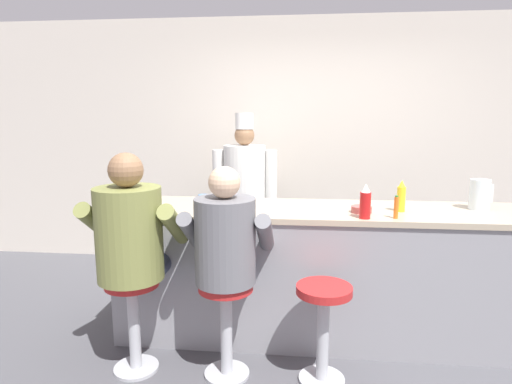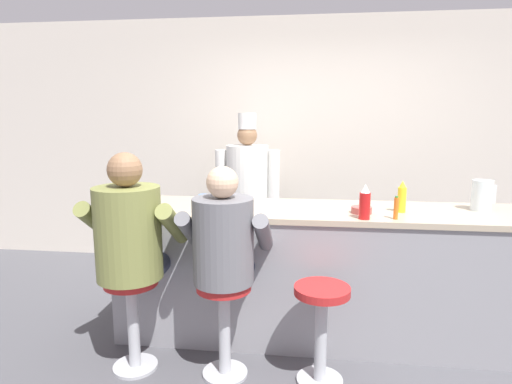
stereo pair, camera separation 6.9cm
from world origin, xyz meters
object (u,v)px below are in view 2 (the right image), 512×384
Objects in this scene: empty_stool_round at (321,319)px; cook_in_whites_near at (247,188)px; ketchup_bottle_red at (365,203)px; breakfast_plate at (151,207)px; water_pitcher_clear at (482,195)px; coffee_mug_blue at (205,201)px; diner_seated_grey at (224,247)px; cereal_bowl at (361,210)px; hot_sauce_bottle_orange at (396,208)px; diner_seated_olive at (131,238)px; mustard_bottle_yellow at (402,198)px.

empty_stool_round is 1.98m from cook_in_whites_near.
breakfast_plate is at bearing 175.77° from ketchup_bottle_red.
water_pitcher_clear is (0.86, 0.37, 0.00)m from ketchup_bottle_red.
coffee_mug_blue is (-1.13, 0.23, -0.06)m from ketchup_bottle_red.
ketchup_bottle_red is 0.79m from empty_stool_round.
breakfast_plate is 0.41× the size of empty_stool_round.
breakfast_plate is 0.76m from diner_seated_grey.
cereal_bowl is 0.82m from empty_stool_round.
cook_in_whites_near is at bearing 129.84° from hot_sauce_bottle_orange.
ketchup_bottle_red reaches higher than cereal_bowl.
diner_seated_olive reaches higher than coffee_mug_blue.
diner_seated_olive is 2.27× the size of empty_stool_round.
cook_in_whites_near reaches higher than coffee_mug_blue.
cereal_bowl is 1.01m from diner_seated_grey.
diner_seated_grey is 0.81× the size of cook_in_whites_near.
diner_seated_olive is 0.61m from diner_seated_grey.
mustard_bottle_yellow is 1.04m from empty_stool_round.
diner_seated_olive reaches higher than water_pitcher_clear.
ketchup_bottle_red is 1.77m from cook_in_whites_near.
mustard_bottle_yellow is at bearing 4.16° from breakfast_plate.
hot_sauce_bottle_orange is at bearing -8.82° from coffee_mug_blue.
cereal_bowl is (-0.20, 0.16, -0.05)m from hot_sauce_bottle_orange.
diner_seated_grey reaches higher than cereal_bowl.
empty_stool_round is (-1.13, -0.69, -0.67)m from water_pitcher_clear.
diner_seated_grey is at bearing -159.22° from water_pitcher_clear.
ketchup_bottle_red reaches higher than empty_stool_round.
coffee_mug_blue reaches higher than cereal_bowl.
breakfast_plate is at bearing -175.84° from mustard_bottle_yellow.
water_pitcher_clear is 0.84× the size of breakfast_plate.
breakfast_plate is at bearing -110.75° from cook_in_whites_near.
mustard_bottle_yellow is at bearing 40.32° from ketchup_bottle_red.
hot_sauce_bottle_orange is at bearing 35.98° from empty_stool_round.
hot_sauce_bottle_orange is at bearing 16.13° from diner_seated_grey.
water_pitcher_clear reaches higher than breakfast_plate.
coffee_mug_blue is at bearing 168.65° from ketchup_bottle_red.
water_pitcher_clear is 1.74× the size of coffee_mug_blue.
diner_seated_olive is (-1.77, -0.53, -0.21)m from mustard_bottle_yellow.
diner_seated_grey reaches higher than empty_stool_round.
diner_seated_olive reaches higher than breakfast_plate.
empty_stool_round is at bearing -118.66° from cereal_bowl.
ketchup_bottle_red is at bearing 50.13° from empty_stool_round.
ketchup_bottle_red is 0.20m from cereal_bowl.
mustard_bottle_yellow is (0.28, 0.24, -0.00)m from ketchup_bottle_red.
ketchup_bottle_red is at bearing 11.00° from diner_seated_olive.
cook_in_whites_near reaches higher than diner_seated_grey.
breakfast_plate is 0.39m from coffee_mug_blue.
diner_seated_grey reaches higher than breakfast_plate.
water_pitcher_clear is 0.13× the size of cook_in_whites_near.
diner_seated_grey is at bearing -64.29° from coffee_mug_blue.
breakfast_plate is 0.19× the size of diner_seated_grey.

